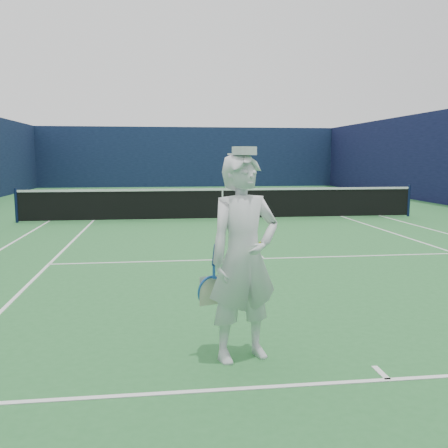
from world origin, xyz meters
name	(u,v)px	position (x,y,z in m)	size (l,w,h in m)	color
ground	(222,219)	(0.00, 0.00, 0.00)	(80.00, 80.00, 0.00)	#2A6F34
court_markings	(222,219)	(0.00, 0.00, 0.00)	(11.03, 23.83, 0.01)	white
windscreen_fence	(222,157)	(0.00, 0.00, 2.00)	(20.12, 36.12, 4.00)	#0F1A38
tennis_net	(222,202)	(0.00, 0.00, 0.55)	(12.88, 0.09, 1.07)	#141E4C
tennis_player	(244,258)	(-1.22, -11.21, 1.03)	(0.92, 0.70, 2.11)	white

